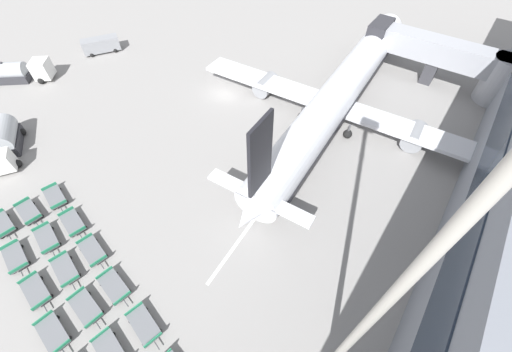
# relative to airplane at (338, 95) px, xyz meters

# --- Properties ---
(ground_plane) EXTENTS (500.00, 500.00, 0.00)m
(ground_plane) POSITION_rel_airplane_xyz_m (-14.20, -4.84, -2.85)
(ground_plane) COLOR gray
(jet_bridge) EXTENTS (20.61, 5.21, 6.24)m
(jet_bridge) POSITION_rel_airplane_xyz_m (9.62, 14.95, 0.93)
(jet_bridge) COLOR #A8AAB2
(jet_bridge) RESTS_ON ground_plane
(airplane) EXTENTS (36.97, 45.00, 12.08)m
(airplane) POSITION_rel_airplane_xyz_m (0.00, 0.00, 0.00)
(airplane) COLOR silver
(airplane) RESTS_ON ground_plane
(fuel_tanker_primary) EXTENTS (7.83, 6.24, 3.17)m
(fuel_tanker_primary) POSITION_rel_airplane_xyz_m (-27.24, -28.08, -1.53)
(fuel_tanker_primary) COLOR white
(fuel_tanker_primary) RESTS_ON ground_plane
(fuel_tanker_secondary) EXTENTS (8.36, 7.68, 2.93)m
(fuel_tanker_secondary) POSITION_rel_airplane_xyz_m (-40.40, -19.84, -1.57)
(fuel_tanker_secondary) COLOR white
(fuel_tanker_secondary) RESTS_ON ground_plane
(service_van) EXTENTS (4.50, 5.78, 2.22)m
(service_van) POSITION_rel_airplane_xyz_m (-37.53, -7.71, -1.64)
(service_van) COLOR gray
(service_van) RESTS_ON ground_plane
(baggage_dolly_row_near_col_a) EXTENTS (3.79, 1.88, 0.92)m
(baggage_dolly_row_near_col_a) POSITION_rel_airplane_xyz_m (-17.38, -33.69, -2.37)
(baggage_dolly_row_near_col_a) COLOR slate
(baggage_dolly_row_near_col_a) RESTS_ON ground_plane
(baggage_dolly_row_near_col_b) EXTENTS (3.80, 2.08, 0.92)m
(baggage_dolly_row_near_col_b) POSITION_rel_airplane_xyz_m (-13.10, -34.69, -2.37)
(baggage_dolly_row_near_col_b) COLOR slate
(baggage_dolly_row_near_col_b) RESTS_ON ground_plane
(baggage_dolly_row_near_col_c) EXTENTS (3.80, 1.92, 0.92)m
(baggage_dolly_row_near_col_c) POSITION_rel_airplane_xyz_m (-8.85, -35.21, -2.37)
(baggage_dolly_row_near_col_c) COLOR slate
(baggage_dolly_row_near_col_c) RESTS_ON ground_plane
(baggage_dolly_row_near_col_d) EXTENTS (3.79, 1.88, 0.92)m
(baggage_dolly_row_near_col_d) POSITION_rel_airplane_xyz_m (-4.83, -36.16, -2.37)
(baggage_dolly_row_near_col_d) COLOR slate
(baggage_dolly_row_near_col_d) RESTS_ON ground_plane
(baggage_dolly_row_mid_a_col_a) EXTENTS (3.79, 1.88, 0.92)m
(baggage_dolly_row_mid_a_col_a) POSITION_rel_airplane_xyz_m (-16.72, -31.48, -2.37)
(baggage_dolly_row_mid_a_col_a) COLOR slate
(baggage_dolly_row_mid_a_col_a) RESTS_ON ground_plane
(baggage_dolly_row_mid_a_col_b) EXTENTS (3.80, 2.14, 0.92)m
(baggage_dolly_row_mid_a_col_b) POSITION_rel_airplane_xyz_m (-12.62, -32.07, -2.37)
(baggage_dolly_row_mid_a_col_b) COLOR slate
(baggage_dolly_row_mid_a_col_b) RESTS_ON ground_plane
(baggage_dolly_row_mid_a_col_c) EXTENTS (3.80, 2.10, 0.92)m
(baggage_dolly_row_mid_a_col_c) POSITION_rel_airplane_xyz_m (-8.58, -32.77, -2.37)
(baggage_dolly_row_mid_a_col_c) COLOR slate
(baggage_dolly_row_mid_a_col_c) RESTS_ON ground_plane
(baggage_dolly_row_mid_a_col_d) EXTENTS (3.79, 1.86, 0.92)m
(baggage_dolly_row_mid_a_col_d) POSITION_rel_airplane_xyz_m (-4.46, -33.61, -2.37)
(baggage_dolly_row_mid_a_col_d) COLOR slate
(baggage_dolly_row_mid_a_col_d) RESTS_ON ground_plane
(baggage_dolly_row_mid_a_col_e) EXTENTS (3.80, 2.00, 0.92)m
(baggage_dolly_row_mid_a_col_e) POSITION_rel_airplane_xyz_m (-0.38, -34.40, -2.37)
(baggage_dolly_row_mid_a_col_e) COLOR slate
(baggage_dolly_row_mid_a_col_e) RESTS_ON ground_plane
(baggage_dolly_row_mid_b_col_a) EXTENTS (3.80, 2.14, 0.92)m
(baggage_dolly_row_mid_b_col_a) POSITION_rel_airplane_xyz_m (-16.34, -28.98, -2.37)
(baggage_dolly_row_mid_b_col_a) COLOR slate
(baggage_dolly_row_mid_b_col_a) RESTS_ON ground_plane
(baggage_dolly_row_mid_b_col_b) EXTENTS (3.80, 2.08, 0.92)m
(baggage_dolly_row_mid_b_col_b) POSITION_rel_airplane_xyz_m (-12.20, -29.69, -2.37)
(baggage_dolly_row_mid_b_col_b) COLOR slate
(baggage_dolly_row_mid_b_col_b) RESTS_ON ground_plane
(baggage_dolly_row_mid_b_col_c) EXTENTS (3.80, 2.02, 0.92)m
(baggage_dolly_row_mid_b_col_c) POSITION_rel_airplane_xyz_m (-8.22, -30.36, -2.37)
(baggage_dolly_row_mid_b_col_c) COLOR slate
(baggage_dolly_row_mid_b_col_c) RESTS_ON ground_plane
(baggage_dolly_row_mid_b_col_d) EXTENTS (3.80, 1.92, 0.92)m
(baggage_dolly_row_mid_b_col_d) POSITION_rel_airplane_xyz_m (-4.06, -31.25, -2.37)
(baggage_dolly_row_mid_b_col_d) COLOR slate
(baggage_dolly_row_mid_b_col_d) RESTS_ON ground_plane
(baggage_dolly_row_mid_b_col_e) EXTENTS (3.80, 2.07, 0.92)m
(baggage_dolly_row_mid_b_col_e) POSITION_rel_airplane_xyz_m (0.18, -31.78, -2.37)
(baggage_dolly_row_mid_b_col_e) COLOR slate
(baggage_dolly_row_mid_b_col_e) RESTS_ON ground_plane
(apron_light_mast) EXTENTS (2.00, 0.70, 28.33)m
(apron_light_mast) POSITION_rel_airplane_xyz_m (12.66, -25.79, 13.56)
(apron_light_mast) COLOR #ADA89E
(apron_light_mast) RESTS_ON ground_plane
(stand_guidance_stripe) EXTENTS (3.05, 34.22, 0.01)m
(stand_guidance_stripe) POSITION_rel_airplane_xyz_m (0.40, -9.49, -2.84)
(stand_guidance_stripe) COLOR white
(stand_guidance_stripe) RESTS_ON ground_plane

